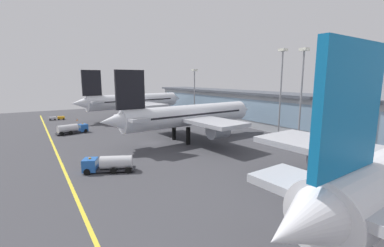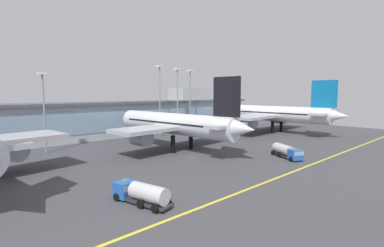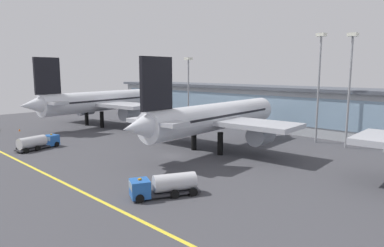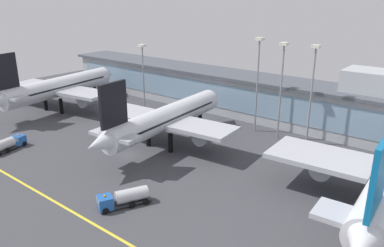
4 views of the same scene
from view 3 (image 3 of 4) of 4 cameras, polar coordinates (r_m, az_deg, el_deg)
ground_plane at (r=66.82m, az=-3.37°, el=-5.33°), size 184.82×184.82×0.00m
taxiway_centreline_stripe at (r=55.12m, az=-20.79°, el=-8.92°), size 147.85×0.50×0.01m
terminal_building at (r=98.19m, az=16.16°, el=2.62°), size 135.01×14.00×17.10m
airliner_near_left at (r=106.45m, az=-14.71°, el=3.53°), size 37.00×48.71×19.57m
airliner_near_right at (r=70.65m, az=3.83°, el=1.01°), size 35.00×47.41×18.45m
fuel_tanker_truck at (r=78.85m, az=-23.87°, el=-2.78°), size 4.63×9.36×2.90m
baggage_tug_near at (r=45.54m, az=-4.88°, el=-10.08°), size 6.18×9.19×2.90m
apron_light_mast_west at (r=82.42m, az=20.24°, el=7.91°), size 1.80×1.80×24.29m
apron_light_mast_centre at (r=101.38m, az=-0.60°, el=7.11°), size 1.80×1.80×19.99m
apron_light_mast_far_east at (r=78.81m, az=24.63°, el=7.44°), size 1.80×1.80×23.75m
safety_cone at (r=104.71m, az=-26.54°, el=-0.95°), size 0.55×0.55×0.69m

